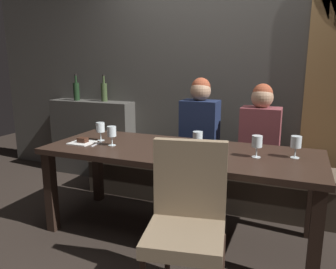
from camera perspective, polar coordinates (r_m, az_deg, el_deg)
The scene contains 19 objects.
ground at distance 2.94m, azimuth 1.86°, elevation -16.65°, with size 9.00×9.00×0.00m, color black.
back_wall_tiled at distance 3.74m, azimuth 8.65°, elevation 13.44°, with size 6.00×0.12×3.00m, color #4C4944.
back_counter at distance 4.32m, azimuth -12.81°, elevation -0.57°, with size 1.10×0.28×0.95m, color #413E3A.
dining_table at distance 2.68m, azimuth 1.96°, elevation -4.39°, with size 2.20×0.84×0.74m.
banquette_bench at distance 3.45m, azimuth 5.92°, elevation -7.96°, with size 2.50×0.44×0.45m.
chair_near_side at distance 1.98m, azimuth 3.30°, elevation -13.61°, with size 0.51×0.51×0.98m.
diner_redhead at distance 3.27m, azimuth 5.53°, elevation 2.10°, with size 0.36×0.24×0.83m.
diner_bearded at distance 3.20m, azimuth 15.68°, elevation 1.04°, with size 0.36×0.24×0.79m.
wine_bottle_dark_red at distance 4.33m, azimuth -15.56°, elevation 7.29°, with size 0.08×0.08×0.33m.
wine_bottle_pale_label at distance 4.15m, azimuth -10.99°, elevation 7.31°, with size 0.08×0.08×0.33m.
wine_glass_center_front at distance 2.55m, azimuth 5.14°, elevation -0.54°, with size 0.08×0.08×0.16m.
wine_glass_center_back at distance 2.98m, azimuth -11.61°, elevation 1.08°, with size 0.08×0.08×0.16m.
wine_glass_end_left at distance 2.57m, azimuth 21.25°, elevation -1.38°, with size 0.08×0.08×0.16m.
wine_glass_end_right at distance 2.50m, azimuth 15.13°, elevation -1.34°, with size 0.08×0.08×0.16m.
wine_glass_far_right at distance 2.24m, azimuth 7.13°, elevation -2.46°, with size 0.08×0.08×0.16m.
wine_glass_near_left at distance 2.79m, azimuth -9.72°, elevation 0.36°, with size 0.08×0.08×0.16m.
espresso_cup at distance 2.67m, azimuth 2.03°, elevation -1.93°, with size 0.12×0.12×0.06m.
dessert_plate at distance 2.94m, azimuth -14.61°, elevation -1.21°, with size 0.19×0.19×0.05m.
fork_on_table at distance 2.87m, azimuth -12.31°, elevation -1.65°, with size 0.02×0.17×0.01m, color silver.
Camera 1 is at (0.87, -2.41, 1.43)m, focal length 35.26 mm.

